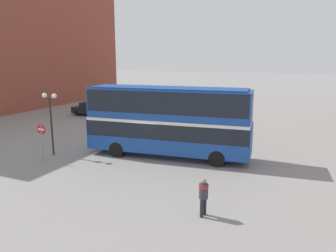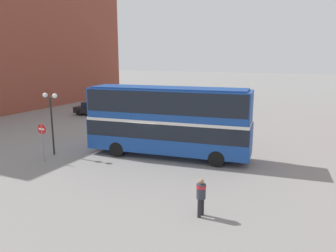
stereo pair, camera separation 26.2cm
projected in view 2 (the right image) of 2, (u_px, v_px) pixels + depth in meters
ground_plane at (146, 155)px, 22.73m from camera, size 240.00×240.00×0.00m
building_row_left at (11, 37)px, 42.13m from camera, size 8.69×37.64×18.11m
double_decker_bus at (168, 118)px, 21.78m from camera, size 11.17×3.73×4.71m
pedestrian_foreground at (201, 194)px, 13.77m from camera, size 0.49×0.49×1.68m
parked_car_kerb_near at (202, 110)px, 36.43m from camera, size 4.69×2.52×1.58m
parked_car_kerb_far at (92, 109)px, 37.79m from camera, size 3.98×1.80×1.54m
parked_car_side_street at (125, 101)px, 43.71m from camera, size 4.77×2.57×1.61m
street_lamp_twin_globe at (51, 109)px, 22.08m from camera, size 1.17×0.33×4.28m
no_entry_sign at (42, 136)px, 20.94m from camera, size 0.66×0.08×2.48m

